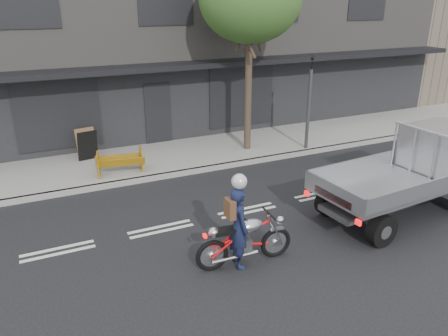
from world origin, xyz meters
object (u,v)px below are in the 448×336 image
motorcycle (245,239)px  construction_barrier (122,163)px  rider (239,227)px  sandwich_board (88,146)px  traffic_light_pole (309,108)px  flatbed_ute (433,161)px

motorcycle → construction_barrier: size_ratio=1.52×
rider → sandwich_board: (-1.92, 7.50, -0.22)m
motorcycle → traffic_light_pole: bearing=49.8°
traffic_light_pole → rider: size_ratio=1.97×
rider → motorcycle: bearing=-85.8°
traffic_light_pole → flatbed_ute: 5.13m
rider → flatbed_ute: flatbed_ute is taller
motorcycle → flatbed_ute: flatbed_ute is taller
construction_barrier → traffic_light_pole: bearing=-1.3°
sandwich_board → motorcycle: bearing=-84.4°
rider → construction_barrier: 5.79m
flatbed_ute → traffic_light_pole: bearing=90.1°
sandwich_board → rider: bearing=-85.5°
motorcycle → sandwich_board: sandwich_board is taller
rider → construction_barrier: bearing=16.1°
construction_barrier → motorcycle: bearing=-76.7°
flatbed_ute → sandwich_board: 10.63m
construction_barrier → sandwich_board: 1.99m
rider → construction_barrier: (-1.19, 5.66, -0.34)m
flatbed_ute → construction_barrier: (-7.16, 5.25, -0.72)m
motorcycle → rider: rider is taller
traffic_light_pole → flatbed_ute: traffic_light_pole is taller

